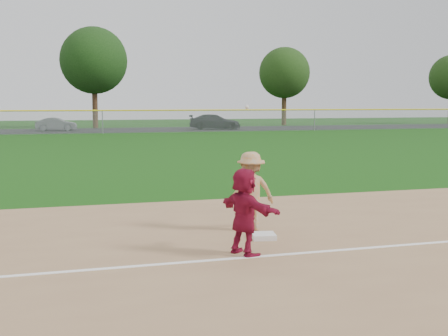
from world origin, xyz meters
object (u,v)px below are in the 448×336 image
object	(u,v)px
base_runner	(245,211)
car_mid	(56,124)
first_base	(264,236)
car_right	(215,122)

from	to	relation	value
base_runner	car_mid	xyz separation A→B (m)	(-3.70, 46.71, -0.15)
first_base	car_right	xyz separation A→B (m)	(10.87, 44.48, 0.69)
car_mid	car_right	size ratio (longest dim) A/B	0.73
first_base	base_runner	bearing A→B (deg)	-125.89
first_base	base_runner	size ratio (longest dim) A/B	0.29
first_base	car_mid	world-z (taller)	car_mid
base_runner	car_right	xyz separation A→B (m)	(11.59, 45.46, -0.03)
first_base	base_runner	xyz separation A→B (m)	(-0.72, -0.99, 0.71)
car_mid	car_right	world-z (taller)	car_right
car_mid	first_base	bearing A→B (deg)	-168.79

